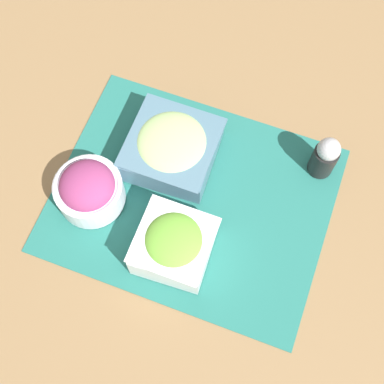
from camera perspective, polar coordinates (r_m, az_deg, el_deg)
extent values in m
plane|color=olive|center=(0.92, 0.00, -0.81)|extent=(3.00, 3.00, 0.00)
cube|color=#236B60|center=(0.92, 0.00, -0.76)|extent=(0.46, 0.37, 0.00)
cube|color=white|center=(0.86, -1.90, -5.77)|extent=(0.12, 0.12, 0.06)
cube|color=white|center=(0.82, -1.97, -5.12)|extent=(0.12, 0.12, 0.00)
ellipsoid|color=#6BAD38|center=(0.83, -1.97, -5.16)|extent=(0.09, 0.09, 0.04)
cylinder|color=silver|center=(0.91, -10.84, 0.02)|extent=(0.11, 0.11, 0.05)
torus|color=silver|center=(0.88, -11.13, 0.66)|extent=(0.11, 0.11, 0.01)
ellipsoid|color=#93386B|center=(0.88, -11.13, 0.66)|extent=(0.09, 0.09, 0.06)
cube|color=slate|center=(0.92, -2.11, 4.54)|extent=(0.15, 0.15, 0.05)
cube|color=slate|center=(0.90, -2.17, 5.35)|extent=(0.15, 0.15, 0.00)
ellipsoid|color=#A8CC7F|center=(0.90, -2.17, 5.29)|extent=(0.12, 0.12, 0.03)
cylinder|color=black|center=(0.94, 13.83, 3.32)|extent=(0.04, 0.04, 0.06)
sphere|color=#B2B2B7|center=(0.90, 14.40, 4.44)|extent=(0.04, 0.04, 0.04)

